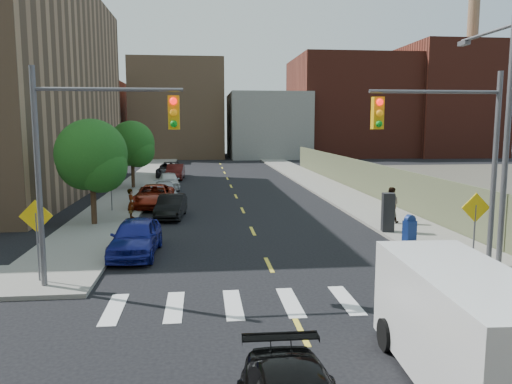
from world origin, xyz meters
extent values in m
plane|color=black|center=(0.00, 0.00, 0.00)|extent=(160.00, 160.00, 0.00)
cube|color=gray|center=(-7.75, 41.50, 0.07)|extent=(3.50, 73.00, 0.15)
cube|color=gray|center=(7.75, 41.50, 0.07)|extent=(3.50, 73.00, 0.15)
cube|color=#636446|center=(9.60, 28.00, 1.25)|extent=(0.12, 44.00, 2.50)
cube|color=#592319|center=(-22.00, 70.00, 6.00)|extent=(14.00, 18.00, 12.00)
cube|color=#8C6B4C|center=(-6.00, 72.00, 7.50)|extent=(14.00, 16.00, 15.00)
cube|color=gray|center=(8.00, 70.00, 5.00)|extent=(12.00, 16.00, 10.00)
cube|color=#592319|center=(22.00, 72.00, 8.00)|extent=(18.00, 18.00, 16.00)
cube|color=#592319|center=(38.00, 70.00, 9.00)|extent=(14.00, 16.00, 18.00)
cylinder|color=#8C6B4C|center=(42.00, 70.00, 14.00)|extent=(1.80, 1.80, 28.00)
cylinder|color=#59595E|center=(-7.50, 6.00, 3.50)|extent=(0.18, 0.18, 7.00)
cylinder|color=#59595E|center=(-5.25, 6.00, 6.30)|extent=(4.50, 0.12, 0.12)
cube|color=#E5A50C|center=(-3.30, 6.00, 5.60)|extent=(0.35, 0.30, 1.05)
cylinder|color=#59595E|center=(7.50, 6.00, 3.50)|extent=(0.18, 0.18, 7.00)
cylinder|color=#59595E|center=(5.25, 6.00, 6.30)|extent=(4.50, 0.12, 0.12)
cube|color=#E5A50C|center=(3.30, 6.00, 5.60)|extent=(0.35, 0.30, 1.05)
cylinder|color=#59595E|center=(8.20, 6.50, 4.50)|extent=(0.20, 0.20, 9.00)
cylinder|color=#59595E|center=(8.20, 8.20, 8.60)|extent=(0.12, 3.50, 0.12)
cube|color=#59595E|center=(8.20, 9.80, 8.50)|extent=(0.25, 0.60, 0.18)
cylinder|color=#59595E|center=(-7.80, 6.50, 1.20)|extent=(0.06, 0.06, 2.40)
cube|color=yellow|center=(-7.80, 6.50, 2.30)|extent=(1.06, 0.04, 1.06)
cylinder|color=#59595E|center=(7.20, 6.50, 1.20)|extent=(0.06, 0.06, 2.40)
cube|color=yellow|center=(7.20, 6.50, 2.30)|extent=(1.06, 0.04, 1.06)
cylinder|color=#59595E|center=(-7.80, 20.00, 1.20)|extent=(0.06, 0.06, 2.40)
cube|color=yellow|center=(-7.80, 20.00, 2.30)|extent=(1.06, 0.04, 1.06)
cylinder|color=#332114|center=(-8.00, 16.00, 1.32)|extent=(0.28, 0.28, 2.64)
sphere|color=#1A4914|center=(-8.00, 16.00, 3.72)|extent=(3.60, 3.60, 3.60)
sphere|color=#1A4914|center=(-7.50, 15.70, 3.12)|extent=(2.64, 2.64, 2.64)
sphere|color=#1A4914|center=(-8.40, 16.40, 3.30)|extent=(2.88, 2.88, 2.88)
cylinder|color=#332114|center=(-8.00, 31.00, 1.32)|extent=(0.28, 0.28, 2.64)
sphere|color=#1A4914|center=(-8.00, 31.00, 3.72)|extent=(3.60, 3.60, 3.60)
sphere|color=#1A4914|center=(-7.50, 30.70, 3.12)|extent=(2.64, 2.64, 2.64)
sphere|color=#1A4914|center=(-8.40, 31.40, 3.30)|extent=(2.88, 2.88, 2.88)
imported|color=navy|center=(-5.13, 9.99, 0.75)|extent=(1.96, 4.47, 1.50)
imported|color=black|center=(-4.20, 18.00, 0.65)|extent=(1.71, 4.05, 1.30)
imported|color=maroon|center=(-5.50, 21.87, 0.71)|extent=(2.44, 5.13, 1.41)
imported|color=#9EA1A5|center=(-5.05, 24.80, 0.62)|extent=(2.15, 4.43, 1.24)
imported|color=silver|center=(-5.12, 30.55, 0.70)|extent=(2.06, 4.24, 1.39)
imported|color=#400F0C|center=(-4.96, 37.89, 0.72)|extent=(1.70, 4.44, 1.44)
imported|color=black|center=(-5.50, 39.60, 0.77)|extent=(2.64, 5.57, 1.54)
cube|color=white|center=(2.68, -1.07, 1.27)|extent=(2.29, 5.36, 2.23)
cube|color=black|center=(2.78, 0.96, 1.57)|extent=(1.93, 1.31, 0.91)
cylinder|color=black|center=(1.81, 0.70, 0.35)|extent=(0.32, 0.78, 0.77)
cylinder|color=black|center=(3.73, 0.60, 0.35)|extent=(0.32, 0.78, 0.77)
cube|color=navy|center=(6.47, 10.35, 0.62)|extent=(0.59, 0.51, 0.95)
cylinder|color=navy|center=(6.47, 10.35, 1.12)|extent=(0.53, 0.36, 0.49)
cube|color=black|center=(6.34, 12.57, 1.07)|extent=(0.60, 0.51, 1.85)
imported|color=gray|center=(-6.30, 17.36, 0.96)|extent=(0.40, 0.60, 1.62)
imported|color=gray|center=(7.28, 14.66, 1.08)|extent=(1.10, 0.99, 1.85)
camera|label=1|loc=(-2.46, -10.00, 5.24)|focal=35.00mm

